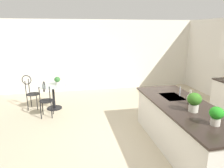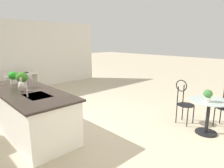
{
  "view_description": "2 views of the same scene",
  "coord_description": "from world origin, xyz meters",
  "px_view_note": "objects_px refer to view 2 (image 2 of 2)",
  "views": [
    {
      "loc": [
        3.62,
        -1.31,
        2.35
      ],
      "look_at": [
        -0.79,
        -0.38,
        1.13
      ],
      "focal_mm": 32.63,
      "sensor_mm": 36.0,
      "label": 1
    },
    {
      "loc": [
        -3.83,
        2.28,
        1.96
      ],
      "look_at": [
        -0.74,
        -0.66,
        0.99
      ],
      "focal_mm": 31.23,
      "sensor_mm": 36.0,
      "label": 2
    }
  ],
  "objects_px": {
    "chair_by_island": "(184,100)",
    "bistro_table": "(208,114)",
    "writing_desk": "(20,80)",
    "potted_plant_counter_near": "(22,79)",
    "keyboard": "(22,73)",
    "potted_plant_on_table": "(208,95)",
    "potted_plant_counter_far": "(13,77)",
    "vase_on_counter": "(21,86)"
  },
  "relations": [
    {
      "from": "potted_plant_counter_near",
      "to": "keyboard",
      "type": "bearing_deg",
      "value": -18.57
    },
    {
      "from": "writing_desk",
      "to": "potted_plant_on_table",
      "type": "relative_size",
      "value": 4.83
    },
    {
      "from": "bistro_table",
      "to": "potted_plant_counter_near",
      "type": "bearing_deg",
      "value": 41.2
    },
    {
      "from": "bistro_table",
      "to": "chair_by_island",
      "type": "xyz_separation_m",
      "value": [
        0.62,
        -0.16,
        0.13
      ]
    },
    {
      "from": "keyboard",
      "to": "potted_plant_counter_near",
      "type": "height_order",
      "value": "potted_plant_counter_near"
    },
    {
      "from": "writing_desk",
      "to": "vase_on_counter",
      "type": "bearing_deg",
      "value": 162.49
    },
    {
      "from": "bistro_table",
      "to": "writing_desk",
      "type": "relative_size",
      "value": 0.67
    },
    {
      "from": "writing_desk",
      "to": "potted_plant_on_table",
      "type": "distance_m",
      "value": 6.3
    },
    {
      "from": "keyboard",
      "to": "potted_plant_on_table",
      "type": "xyz_separation_m",
      "value": [
        -6.1,
        -1.48,
        0.13
      ]
    },
    {
      "from": "keyboard",
      "to": "potted_plant_on_table",
      "type": "distance_m",
      "value": 6.28
    },
    {
      "from": "writing_desk",
      "to": "potted_plant_counter_far",
      "type": "distance_m",
      "value": 2.74
    },
    {
      "from": "potted_plant_counter_far",
      "to": "potted_plant_on_table",
      "type": "bearing_deg",
      "value": -144.79
    },
    {
      "from": "writing_desk",
      "to": "potted_plant_counter_far",
      "type": "bearing_deg",
      "value": 159.23
    },
    {
      "from": "chair_by_island",
      "to": "keyboard",
      "type": "distance_m",
      "value": 5.76
    },
    {
      "from": "bistro_table",
      "to": "keyboard",
      "type": "distance_m",
      "value": 6.32
    },
    {
      "from": "potted_plant_on_table",
      "to": "bistro_table",
      "type": "bearing_deg",
      "value": -87.96
    },
    {
      "from": "keyboard",
      "to": "potted_plant_on_table",
      "type": "relative_size",
      "value": 1.77
    },
    {
      "from": "bistro_table",
      "to": "potted_plant_counter_near",
      "type": "distance_m",
      "value": 4.08
    },
    {
      "from": "bistro_table",
      "to": "writing_desk",
      "type": "height_order",
      "value": "same"
    },
    {
      "from": "chair_by_island",
      "to": "potted_plant_counter_near",
      "type": "distance_m",
      "value": 3.74
    },
    {
      "from": "potted_plant_on_table",
      "to": "potted_plant_counter_near",
      "type": "distance_m",
      "value": 3.95
    },
    {
      "from": "potted_plant_counter_far",
      "to": "keyboard",
      "type": "bearing_deg",
      "value": -22.59
    },
    {
      "from": "potted_plant_on_table",
      "to": "writing_desk",
      "type": "bearing_deg",
      "value": 14.57
    },
    {
      "from": "keyboard",
      "to": "potted_plant_counter_far",
      "type": "xyz_separation_m",
      "value": [
        -2.52,
        1.05,
        0.34
      ]
    },
    {
      "from": "writing_desk",
      "to": "keyboard",
      "type": "xyz_separation_m",
      "value": [
        0.02,
        -0.1,
        0.25
      ]
    },
    {
      "from": "bistro_table",
      "to": "vase_on_counter",
      "type": "xyz_separation_m",
      "value": [
        2.68,
        2.79,
        0.58
      ]
    },
    {
      "from": "bistro_table",
      "to": "potted_plant_counter_far",
      "type": "relative_size",
      "value": 2.7
    },
    {
      "from": "writing_desk",
      "to": "potted_plant_counter_far",
      "type": "xyz_separation_m",
      "value": [
        -2.5,
        0.95,
        0.58
      ]
    },
    {
      "from": "potted_plant_counter_near",
      "to": "vase_on_counter",
      "type": "distance_m",
      "value": 0.39
    },
    {
      "from": "vase_on_counter",
      "to": "bistro_table",
      "type": "bearing_deg",
      "value": -133.8
    },
    {
      "from": "chair_by_island",
      "to": "potted_plant_counter_far",
      "type": "bearing_deg",
      "value": 43.72
    },
    {
      "from": "chair_by_island",
      "to": "potted_plant_counter_near",
      "type": "xyz_separation_m",
      "value": [
        2.4,
        2.81,
        0.55
      ]
    },
    {
      "from": "potted_plant_counter_near",
      "to": "chair_by_island",
      "type": "bearing_deg",
      "value": -130.57
    },
    {
      "from": "keyboard",
      "to": "bistro_table",
      "type": "bearing_deg",
      "value": -165.12
    },
    {
      "from": "potted_plant_counter_far",
      "to": "vase_on_counter",
      "type": "xyz_separation_m",
      "value": [
        -0.9,
        0.12,
        -0.06
      ]
    },
    {
      "from": "bistro_table",
      "to": "potted_plant_counter_far",
      "type": "xyz_separation_m",
      "value": [
        3.58,
        2.67,
        0.64
      ]
    },
    {
      "from": "bistro_table",
      "to": "keyboard",
      "type": "xyz_separation_m",
      "value": [
        6.1,
        1.62,
        0.31
      ]
    },
    {
      "from": "bistro_table",
      "to": "potted_plant_counter_far",
      "type": "distance_m",
      "value": 4.51
    },
    {
      "from": "keyboard",
      "to": "potted_plant_counter_far",
      "type": "bearing_deg",
      "value": 157.41
    },
    {
      "from": "chair_by_island",
      "to": "potted_plant_counter_far",
      "type": "relative_size",
      "value": 3.52
    },
    {
      "from": "potted_plant_on_table",
      "to": "vase_on_counter",
      "type": "bearing_deg",
      "value": 44.68
    },
    {
      "from": "chair_by_island",
      "to": "bistro_table",
      "type": "bearing_deg",
      "value": 165.96
    }
  ]
}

